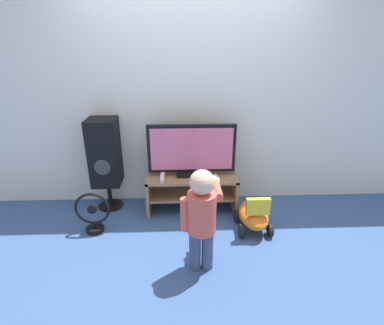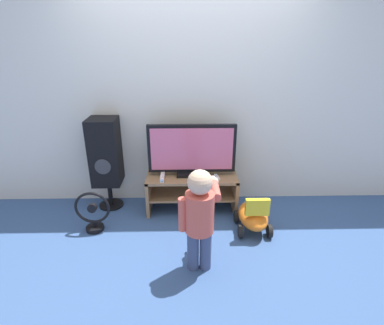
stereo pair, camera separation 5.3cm
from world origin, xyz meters
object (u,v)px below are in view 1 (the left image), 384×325
at_px(game_console, 162,177).
at_px(child, 202,213).
at_px(remote_primary, 217,177).
at_px(remote_secondary, 201,179).
at_px(television, 192,151).
at_px(floor_fan, 93,214).
at_px(speaker_tower, 105,154).
at_px(ride_on_toy, 253,215).

height_order(game_console, child, child).
height_order(remote_primary, remote_secondary, same).
xyz_separation_m(game_console, child, (0.37, -0.89, 0.10)).
bearing_deg(television, child, -87.50).
bearing_deg(television, remote_primary, -19.65).
relative_size(television, remote_secondary, 7.27).
bearing_deg(floor_fan, television, 22.81).
bearing_deg(floor_fan, remote_primary, 14.30).
bearing_deg(television, speaker_tower, 176.12).
bearing_deg(remote_primary, game_console, -178.56).
bearing_deg(television, game_console, -160.65).
bearing_deg(remote_primary, speaker_tower, 172.46).
distance_m(speaker_tower, floor_fan, 0.68).
height_order(game_console, remote_primary, game_console).
relative_size(game_console, speaker_tower, 0.19).
relative_size(game_console, ride_on_toy, 0.40).
bearing_deg(television, floor_fan, -157.19).
relative_size(game_console, remote_secondary, 1.51).
distance_m(remote_secondary, child, 0.87).
distance_m(remote_primary, floor_fan, 1.36).
height_order(remote_primary, ride_on_toy, remote_primary).
bearing_deg(television, remote_secondary, -55.82).
distance_m(child, floor_fan, 1.26).
distance_m(game_console, speaker_tower, 0.70).
height_order(speaker_tower, ride_on_toy, speaker_tower).
bearing_deg(child, speaker_tower, 133.34).
relative_size(speaker_tower, ride_on_toy, 2.14).
xyz_separation_m(television, game_console, (-0.32, -0.11, -0.26)).
height_order(remote_primary, floor_fan, remote_primary).
distance_m(television, remote_secondary, 0.32).
bearing_deg(remote_primary, television, 160.35).
xyz_separation_m(television, remote_secondary, (0.09, -0.14, -0.28)).
height_order(speaker_tower, floor_fan, speaker_tower).
bearing_deg(remote_primary, child, -104.45).
bearing_deg(remote_secondary, floor_fan, -165.24).
bearing_deg(speaker_tower, floor_fan, -96.72).
relative_size(game_console, remote_primary, 1.49).
height_order(television, floor_fan, television).
distance_m(game_console, remote_secondary, 0.42).
distance_m(television, game_console, 0.43).
xyz_separation_m(television, remote_primary, (0.28, -0.10, -0.28)).
distance_m(remote_secondary, ride_on_toy, 0.68).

